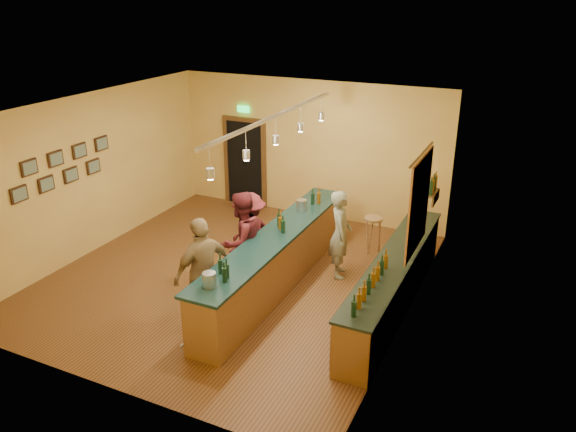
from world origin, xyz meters
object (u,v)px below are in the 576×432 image
at_px(bartender, 340,234).
at_px(customer_b, 204,271).
at_px(customer_a, 242,241).
at_px(bar_stool, 373,224).
at_px(back_counter, 393,282).
at_px(tasting_bar, 277,256).
at_px(customer_c, 250,236).

xyz_separation_m(bartender, customer_b, (-1.42, -2.41, 0.06)).
bearing_deg(customer_b, customer_a, -157.11).
bearing_deg(bartender, bar_stool, -34.36).
height_order(back_counter, bar_stool, back_counter).
height_order(bartender, bar_stool, bartender).
xyz_separation_m(tasting_bar, customer_a, (-0.55, -0.29, 0.31)).
bearing_deg(tasting_bar, bartender, 46.08).
relative_size(back_counter, bar_stool, 5.95).
bearing_deg(bartender, customer_b, 127.80).
distance_m(back_counter, customer_c, 2.75).
bearing_deg(bar_stool, customer_c, -132.27).
relative_size(tasting_bar, bartender, 3.03).
xyz_separation_m(tasting_bar, bartender, (0.87, 0.90, 0.24)).
xyz_separation_m(customer_a, bar_stool, (1.69, 2.40, -0.29)).
relative_size(customer_c, bar_stool, 2.16).
xyz_separation_m(tasting_bar, customer_b, (-0.55, -1.51, 0.30)).
relative_size(back_counter, customer_b, 2.51).
height_order(tasting_bar, customer_c, customer_c).
distance_m(back_counter, bar_stool, 2.17).
bearing_deg(bar_stool, bartender, -102.63).
bearing_deg(back_counter, tasting_bar, -175.07).
bearing_deg(bartender, tasting_bar, 114.35).
bearing_deg(customer_a, back_counter, 116.90).
distance_m(tasting_bar, bar_stool, 2.41).
distance_m(bartender, customer_b, 2.80).
bearing_deg(customer_a, customer_b, 16.91).
bearing_deg(back_counter, customer_a, -170.01).
relative_size(back_counter, customer_c, 2.76).
height_order(customer_c, bar_stool, customer_c).
bearing_deg(customer_c, customer_b, 15.28).
distance_m(back_counter, customer_a, 2.72).
xyz_separation_m(bartender, customer_a, (-1.42, -1.19, 0.07)).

